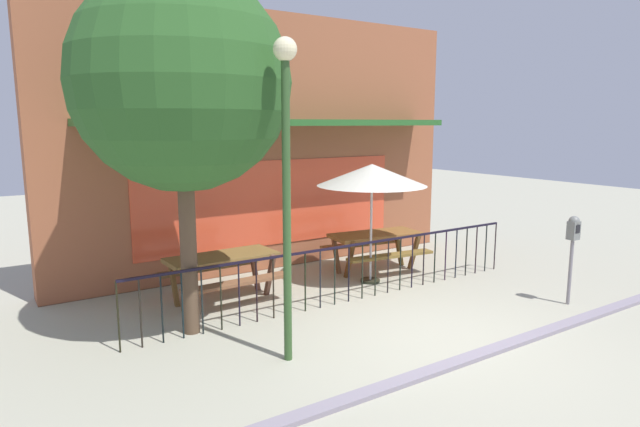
{
  "coord_description": "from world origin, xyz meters",
  "views": [
    {
      "loc": [
        -5.08,
        -4.98,
        2.93
      ],
      "look_at": [
        -0.3,
        2.3,
        1.45
      ],
      "focal_mm": 30.13,
      "sensor_mm": 36.0,
      "label": 1
    }
  ],
  "objects_px": {
    "street_tree": "(182,83)",
    "patio_umbrella": "(372,175)",
    "parking_meter_near": "(573,236)",
    "picnic_table_right": "(376,241)",
    "street_lamp": "(286,156)",
    "picnic_table_left": "(222,265)"
  },
  "relations": [
    {
      "from": "patio_umbrella",
      "to": "street_tree",
      "type": "distance_m",
      "value": 3.95
    },
    {
      "from": "picnic_table_left",
      "to": "patio_umbrella",
      "type": "height_order",
      "value": "patio_umbrella"
    },
    {
      "from": "picnic_table_left",
      "to": "street_lamp",
      "type": "relative_size",
      "value": 0.47
    },
    {
      "from": "picnic_table_right",
      "to": "street_tree",
      "type": "xyz_separation_m",
      "value": [
        -4.19,
        -1.06,
        2.83
      ]
    },
    {
      "from": "picnic_table_right",
      "to": "parking_meter_near",
      "type": "bearing_deg",
      "value": -67.25
    },
    {
      "from": "street_tree",
      "to": "picnic_table_right",
      "type": "bearing_deg",
      "value": 14.21
    },
    {
      "from": "picnic_table_left",
      "to": "street_tree",
      "type": "height_order",
      "value": "street_tree"
    },
    {
      "from": "picnic_table_left",
      "to": "street_lamp",
      "type": "xyz_separation_m",
      "value": [
        -0.22,
        -2.57,
        1.94
      ]
    },
    {
      "from": "picnic_table_left",
      "to": "street_lamp",
      "type": "distance_m",
      "value": 3.22
    },
    {
      "from": "parking_meter_near",
      "to": "street_tree",
      "type": "height_order",
      "value": "street_tree"
    },
    {
      "from": "picnic_table_left",
      "to": "parking_meter_near",
      "type": "bearing_deg",
      "value": -35.23
    },
    {
      "from": "patio_umbrella",
      "to": "parking_meter_near",
      "type": "bearing_deg",
      "value": -55.02
    },
    {
      "from": "picnic_table_right",
      "to": "parking_meter_near",
      "type": "relative_size",
      "value": 1.34
    },
    {
      "from": "picnic_table_right",
      "to": "patio_umbrella",
      "type": "xyz_separation_m",
      "value": [
        -0.55,
        -0.53,
        1.38
      ]
    },
    {
      "from": "patio_umbrella",
      "to": "street_tree",
      "type": "relative_size",
      "value": 0.45
    },
    {
      "from": "picnic_table_left",
      "to": "street_tree",
      "type": "xyz_separation_m",
      "value": [
        -0.93,
        -1.05,
        2.83
      ]
    },
    {
      "from": "street_lamp",
      "to": "parking_meter_near",
      "type": "bearing_deg",
      "value": -8.29
    },
    {
      "from": "street_tree",
      "to": "patio_umbrella",
      "type": "bearing_deg",
      "value": 8.22
    },
    {
      "from": "picnic_table_right",
      "to": "patio_umbrella",
      "type": "bearing_deg",
      "value": -135.73
    },
    {
      "from": "parking_meter_near",
      "to": "street_tree",
      "type": "bearing_deg",
      "value": 158.2
    },
    {
      "from": "parking_meter_near",
      "to": "patio_umbrella",
      "type": "bearing_deg",
      "value": 124.98
    },
    {
      "from": "picnic_table_right",
      "to": "parking_meter_near",
      "type": "distance_m",
      "value": 3.6
    }
  ]
}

